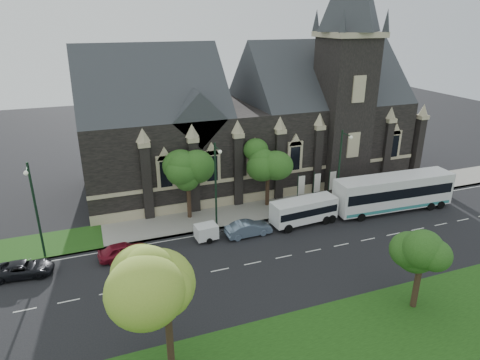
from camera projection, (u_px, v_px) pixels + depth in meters
name	position (u px, v px, depth m)	size (l,w,h in m)	color
ground	(284.00, 257.00, 37.45)	(160.00, 160.00, 0.00)	black
sidewalk	(246.00, 213.00, 45.72)	(80.00, 5.00, 0.15)	gray
museum	(257.00, 118.00, 52.55)	(40.00, 17.70, 29.90)	black
tree_park_near	(168.00, 275.00, 23.64)	(4.42, 4.42, 8.56)	black
tree_park_east	(423.00, 250.00, 29.63)	(3.40, 3.40, 6.28)	black
tree_walk_right	(269.00, 156.00, 45.73)	(4.08, 4.08, 7.80)	black
tree_walk_left	(189.00, 167.00, 42.83)	(3.91, 3.91, 7.64)	black
street_lamp_near	(340.00, 166.00, 45.03)	(0.36, 1.88, 9.00)	black
street_lamp_mid	(216.00, 182.00, 40.49)	(0.36, 1.88, 9.00)	black
street_lamp_far	(35.00, 206.00, 35.29)	(0.36, 1.88, 9.00)	black
banner_flag_left	(300.00, 187.00, 46.48)	(0.90, 0.10, 4.00)	black
banner_flag_center	(316.00, 185.00, 47.13)	(0.90, 0.10, 4.00)	black
banner_flag_right	(331.00, 183.00, 47.78)	(0.90, 0.10, 4.00)	black
tour_coach	(393.00, 192.00, 45.82)	(13.72, 3.62, 3.97)	white
shuttle_bus	(304.00, 210.00, 42.93)	(7.10, 2.89, 2.69)	white
box_trailer	(206.00, 232.00, 39.96)	(3.03, 1.78, 1.59)	white
sedan	(248.00, 229.00, 40.87)	(1.59, 4.55, 1.50)	slate
car_far_red	(123.00, 251.00, 37.03)	(1.73, 4.30, 1.47)	maroon
car_far_black	(24.00, 269.00, 34.52)	(2.14, 4.65, 1.29)	black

